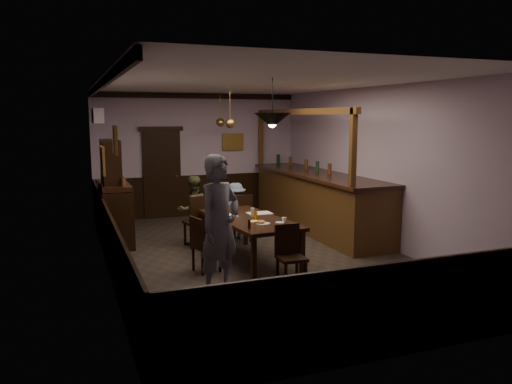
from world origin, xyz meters
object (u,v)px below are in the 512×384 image
pendant_brass_far (220,122)px  chair_side (202,242)px  pendant_iron (272,120)px  person_seated_left (193,210)px  bar_counter (317,200)px  dining_table (249,222)px  chair_far_left (198,219)px  pendant_brass_mid (230,123)px  chair_near (290,252)px  sideboard (114,202)px  person_seated_right (236,211)px  chair_far_right (241,216)px  person_standing (220,226)px  coffee_cup (284,220)px  soda_can (255,215)px

pendant_brass_far → chair_side: bearing=-111.4°
pendant_iron → person_seated_left: bearing=106.6°
person_seated_left → bar_counter: 2.82m
dining_table → chair_far_left: (-0.57, 1.22, -0.15)m
pendant_brass_mid → pendant_brass_far: 1.36m
chair_near → chair_side: bearing=137.1°
dining_table → sideboard: bearing=133.8°
bar_counter → pendant_brass_mid: 2.52m
person_seated_right → sideboard: 2.36m
pendant_iron → chair_far_right: bearing=83.8°
chair_far_right → pendant_brass_mid: 1.90m
pendant_brass_far → person_seated_right: bearing=-97.3°
chair_near → person_seated_left: (-0.74, 2.82, 0.17)m
dining_table → bar_counter: size_ratio=0.49×
chair_side → person_seated_right: size_ratio=0.78×
person_seated_left → sideboard: size_ratio=0.66×
pendant_brass_far → person_seated_left: bearing=-121.7°
person_standing → bar_counter: (3.12, 3.09, -0.32)m
chair_side → chair_far_right: bearing=-50.2°
chair_near → pendant_brass_mid: size_ratio=1.09×
bar_counter → sideboard: bearing=175.3°
coffee_cup → dining_table: bearing=119.4°
chair_near → coffee_cup: bearing=73.3°
dining_table → pendant_brass_mid: (0.31, 1.96, 1.61)m
coffee_cup → pendant_iron: (-0.31, -0.24, 1.58)m
chair_far_left → chair_side: bearing=70.3°
soda_can → pendant_brass_mid: (0.24, 2.08, 1.49)m
bar_counter → dining_table: bearing=-141.7°
chair_far_left → soda_can: 1.51m
chair_near → pendant_brass_far: 4.98m
soda_can → pendant_brass_far: pendant_brass_far is taller
person_seated_right → bar_counter: bar_counter is taller
chair_far_left → bar_counter: size_ratio=0.21×
soda_can → chair_far_right: bearing=80.4°
chair_far_right → pendant_iron: size_ratio=1.28×
chair_near → chair_side: (-1.04, 1.02, 0.00)m
pendant_brass_mid → pendant_brass_far: (0.20, 1.34, 0.00)m
person_seated_right → pendant_brass_mid: pendant_brass_mid is taller
chair_side → sideboard: (-1.10, 2.39, 0.32)m
pendant_brass_far → pendant_brass_mid: bearing=-98.5°
pendant_brass_mid → pendant_iron: bearing=-94.8°
chair_far_left → person_seated_right: size_ratio=0.87×
chair_far_left → chair_side: chair_far_left is taller
dining_table → pendant_brass_far: size_ratio=2.83×
chair_side → pendant_brass_far: size_ratio=1.09×
bar_counter → pendant_brass_far: size_ratio=5.72×
sideboard → chair_far_right: bearing=-18.6°
person_standing → soda_can: person_standing is taller
soda_can → pendant_iron: 1.71m
person_seated_left → bar_counter: bar_counter is taller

